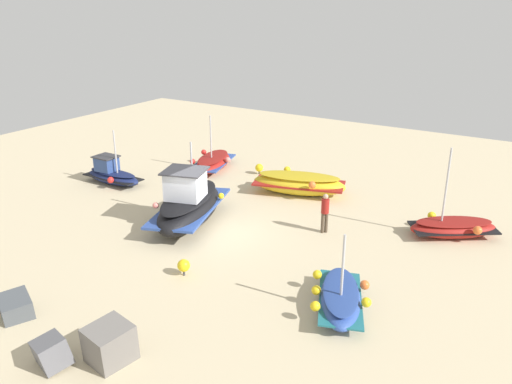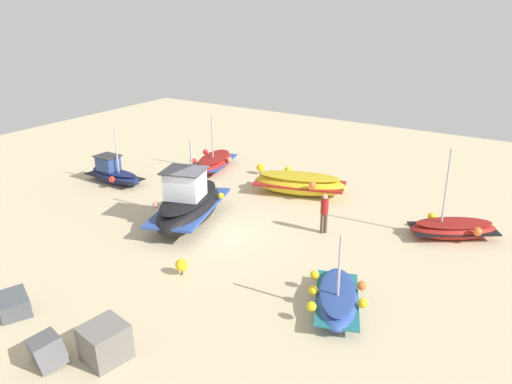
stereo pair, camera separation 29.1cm
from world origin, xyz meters
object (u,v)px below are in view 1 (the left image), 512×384
at_px(fishing_boat_4, 213,162).
at_px(fishing_boat_5, 112,174).
at_px(fishing_boat_2, 299,183).
at_px(mooring_buoy_0, 259,168).
at_px(fishing_boat_0, 340,297).
at_px(fishing_boat_3, 189,204).
at_px(person_walking, 325,210).
at_px(mooring_buoy_1, 184,266).
at_px(fishing_boat_1, 453,227).

xyz_separation_m(fishing_boat_4, fishing_boat_5, (3.04, 4.73, 0.08)).
xyz_separation_m(fishing_boat_2, mooring_buoy_0, (3.26, -1.58, -0.20)).
bearing_deg(fishing_boat_4, fishing_boat_2, -115.49).
height_order(fishing_boat_0, fishing_boat_3, fishing_boat_3).
relative_size(fishing_boat_4, person_walking, 2.34).
height_order(fishing_boat_4, mooring_buoy_1, fishing_boat_4).
distance_m(fishing_boat_1, fishing_boat_4, 13.67).
xyz_separation_m(fishing_boat_2, person_walking, (-2.96, 3.45, 0.42)).
distance_m(fishing_boat_4, person_walking, 9.99).
relative_size(fishing_boat_1, person_walking, 2.21).
xyz_separation_m(fishing_boat_0, mooring_buoy_1, (5.43, 0.98, 0.01)).
relative_size(fishing_boat_0, fishing_boat_2, 0.74).
distance_m(fishing_boat_1, mooring_buoy_0, 11.13).
distance_m(fishing_boat_1, fishing_boat_3, 10.94).
height_order(fishing_boat_4, fishing_boat_5, fishing_boat_4).
bearing_deg(person_walking, fishing_boat_2, -5.43).
bearing_deg(person_walking, fishing_boat_3, 66.00).
relative_size(fishing_boat_0, fishing_boat_5, 1.05).
relative_size(fishing_boat_4, mooring_buoy_0, 6.83).
bearing_deg(fishing_boat_3, person_walking, 94.43).
bearing_deg(mooring_buoy_0, fishing_boat_4, 12.27).
xyz_separation_m(fishing_boat_0, fishing_boat_1, (-1.83, -7.25, 0.02)).
bearing_deg(fishing_boat_0, person_walking, 6.11).
xyz_separation_m(fishing_boat_3, mooring_buoy_1, (-2.66, 3.65, -0.47)).
distance_m(fishing_boat_5, person_walking, 11.99).
relative_size(fishing_boat_0, fishing_boat_3, 0.65).
xyz_separation_m(person_walking, mooring_buoy_1, (2.67, 5.81, -0.60)).
distance_m(fishing_boat_3, mooring_buoy_1, 4.54).
bearing_deg(mooring_buoy_1, fishing_boat_0, -169.79).
relative_size(fishing_boat_0, mooring_buoy_1, 5.93).
relative_size(fishing_boat_1, fishing_boat_5, 1.10).
bearing_deg(fishing_boat_4, mooring_buoy_0, -93.75).
distance_m(fishing_boat_3, fishing_boat_5, 6.91).
height_order(fishing_boat_1, fishing_boat_4, fishing_boat_1).
relative_size(person_walking, mooring_buoy_0, 2.92).
relative_size(fishing_boat_0, person_walking, 2.12).
height_order(fishing_boat_0, person_walking, fishing_boat_0).
distance_m(mooring_buoy_0, mooring_buoy_1, 11.42).
xyz_separation_m(fishing_boat_4, mooring_buoy_1, (-6.26, 10.26, -0.03)).
height_order(fishing_boat_4, mooring_buoy_0, fishing_boat_4).
xyz_separation_m(fishing_boat_1, person_walking, (4.59, 2.42, 0.59)).
bearing_deg(mooring_buoy_0, fishing_boat_0, 132.31).
xyz_separation_m(person_walking, mooring_buoy_0, (6.22, -5.04, -0.62)).
distance_m(fishing_boat_5, mooring_buoy_1, 10.82).
height_order(fishing_boat_1, fishing_boat_3, fishing_boat_1).
bearing_deg(fishing_boat_1, fishing_boat_2, 137.68).
height_order(fishing_boat_0, fishing_boat_4, fishing_boat_4).
bearing_deg(mooring_buoy_0, fishing_boat_5, 42.79).
xyz_separation_m(fishing_boat_1, fishing_boat_4, (13.52, -2.03, 0.02)).
bearing_deg(person_walking, fishing_boat_5, 45.30).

